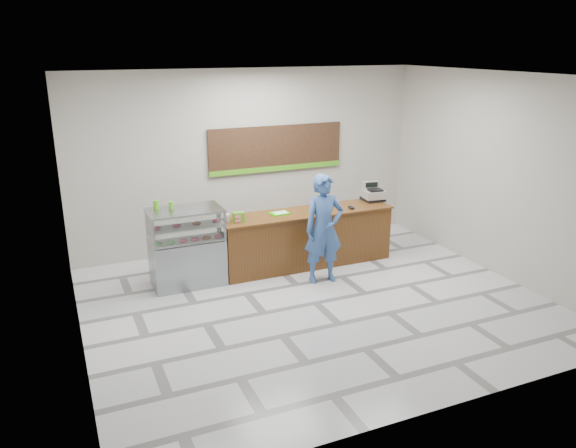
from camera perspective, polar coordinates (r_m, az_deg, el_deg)
name	(u,v)px	position (r m, az deg, el deg)	size (l,w,h in m)	color
floor	(316,303)	(9.01, 2.85, -8.01)	(7.00, 7.00, 0.00)	silver
back_wall	(250,160)	(11.09, -3.89, 6.50)	(7.00, 7.00, 0.00)	#B5B0A6
ceiling	(320,76)	(8.12, 3.24, 14.80)	(7.00, 7.00, 0.00)	silver
sales_counter	(306,238)	(10.32, 1.85, -1.45)	(3.26, 0.76, 1.03)	brown
display_case	(187,247)	(9.59, -10.25, -2.28)	(1.22, 0.72, 1.33)	gray
menu_board	(277,149)	(11.21, -1.17, 7.61)	(2.80, 0.06, 0.90)	black
cash_register	(373,194)	(10.98, 8.60, 3.07)	(0.43, 0.44, 0.36)	black
card_terminal	(351,208)	(10.39, 6.43, 1.66)	(0.07, 0.15, 0.04)	black
serving_tray	(280,213)	(10.02, -0.85, 1.11)	(0.36, 0.28, 0.02)	#24CE00
napkin_box	(238,217)	(9.66, -5.07, 0.74)	(0.16, 0.16, 0.13)	white
straw_cup	(227,218)	(9.61, -6.18, 0.61)	(0.09, 0.09, 0.13)	silver
promo_box	(238,217)	(9.58, -5.05, 0.71)	(0.19, 0.13, 0.17)	#4FA91B
donut_decal	(327,209)	(10.31, 3.97, 1.50)	(0.16, 0.16, 0.00)	#FF618E
green_cup_left	(156,205)	(9.49, -13.26, 1.93)	(0.09, 0.09, 0.14)	#4FA91B
green_cup_right	(171,205)	(9.42, -11.78, 1.86)	(0.08, 0.08, 0.13)	#4FA91B
customer	(324,229)	(9.51, 3.67, -0.50)	(0.69, 0.45, 1.88)	#35599B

